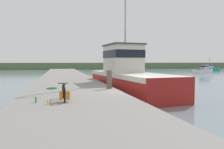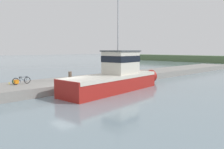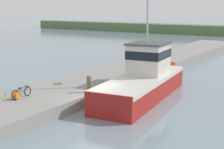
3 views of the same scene
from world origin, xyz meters
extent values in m
plane|color=gray|center=(0.00, 0.00, 0.00)|extent=(320.00, 320.00, 0.00)
cube|color=gray|center=(-3.24, 0.00, 0.40)|extent=(5.26, 80.00, 0.80)
cube|color=#567047|center=(30.00, 60.26, 1.06)|extent=(180.00, 5.00, 2.12)
cube|color=maroon|center=(1.33, 4.12, 0.79)|extent=(4.21, 11.14, 1.58)
cone|color=maroon|center=(0.62, 10.49, 0.79)|extent=(1.71, 2.11, 1.50)
cube|color=beige|center=(1.33, 4.12, 1.42)|extent=(4.25, 10.93, 0.32)
cube|color=beige|center=(1.18, 5.47, 2.67)|extent=(2.74, 3.31, 2.17)
cube|color=black|center=(1.18, 5.47, 3.04)|extent=(2.80, 3.38, 0.61)
cube|color=#3D4247|center=(1.18, 5.47, 3.81)|extent=(2.96, 3.58, 0.12)
cube|color=silver|center=(25.88, 28.90, 0.43)|extent=(6.31, 4.54, 0.86)
cone|color=silver|center=(29.18, 30.86, 0.43)|extent=(1.42, 1.30, 0.82)
cube|color=silver|center=(25.88, 28.90, 0.78)|extent=(6.22, 4.50, 0.17)
cube|color=silver|center=(26.58, 29.31, 1.31)|extent=(2.59, 2.17, 0.90)
cube|color=black|center=(26.58, 29.31, 1.47)|extent=(2.64, 2.22, 0.25)
cube|color=#3D4247|center=(26.58, 29.31, 1.82)|extent=(2.80, 2.35, 0.12)
cube|color=teal|center=(36.58, 40.24, 0.44)|extent=(3.59, 7.09, 0.88)
cone|color=teal|center=(37.51, 44.14, 0.44)|extent=(1.09, 1.38, 0.83)
cube|color=white|center=(36.58, 40.24, 0.79)|extent=(3.60, 6.97, 0.18)
cube|color=white|center=(36.78, 41.07, 1.33)|extent=(2.07, 2.30, 0.92)
cube|color=black|center=(36.78, 41.07, 1.50)|extent=(2.11, 2.34, 0.26)
cube|color=#3D4247|center=(36.78, 41.07, 1.85)|extent=(2.24, 2.48, 0.12)
cylinder|color=#B2B2B7|center=(36.71, 40.78, 2.82)|extent=(0.14, 0.14, 1.81)
cylinder|color=#B2B2B7|center=(36.71, 40.78, 3.27)|extent=(1.85, 0.53, 0.10)
torus|color=black|center=(-3.73, -2.97, 1.11)|extent=(0.08, 0.62, 0.62)
torus|color=black|center=(-3.78, -1.90, 1.11)|extent=(0.08, 0.62, 0.62)
cylinder|color=#232833|center=(-3.74, -2.79, 1.04)|extent=(0.05, 0.36, 0.17)
cylinder|color=#232833|center=(-3.75, -2.57, 1.21)|extent=(0.04, 0.14, 0.47)
cylinder|color=#232833|center=(-3.74, -2.74, 1.28)|extent=(0.05, 0.48, 0.35)
cylinder|color=#232833|center=(-3.76, -2.29, 1.20)|extent=(0.06, 0.68, 0.48)
cylinder|color=#232833|center=(-3.76, -2.24, 1.43)|extent=(0.06, 0.55, 0.05)
cylinder|color=#232833|center=(-3.78, -1.93, 1.27)|extent=(0.04, 0.10, 0.32)
cylinder|color=#232833|center=(-3.78, -1.96, 1.47)|extent=(0.44, 0.06, 0.04)
cube|color=black|center=(-3.75, -2.54, 1.47)|extent=(0.11, 0.24, 0.05)
cube|color=orange|center=(-3.88, -2.92, 1.08)|extent=(0.13, 0.32, 0.34)
cube|color=orange|center=(-3.60, -2.91, 1.08)|extent=(0.13, 0.32, 0.34)
cylinder|color=brown|center=(-1.00, 0.98, 1.37)|extent=(0.32, 0.32, 1.12)
torus|color=#197A2D|center=(-4.39, 1.72, 0.83)|extent=(0.63, 0.63, 0.05)
cylinder|color=yellow|center=(-4.37, -3.32, 0.91)|extent=(0.06, 0.06, 0.21)
cylinder|color=green|center=(-4.85, -2.81, 0.92)|extent=(0.07, 0.07, 0.24)
camera|label=1|loc=(-3.92, -11.82, 2.42)|focal=35.00mm
camera|label=2|loc=(16.23, -9.96, 3.89)|focal=35.00mm
camera|label=3|loc=(12.18, -17.02, 6.51)|focal=55.00mm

